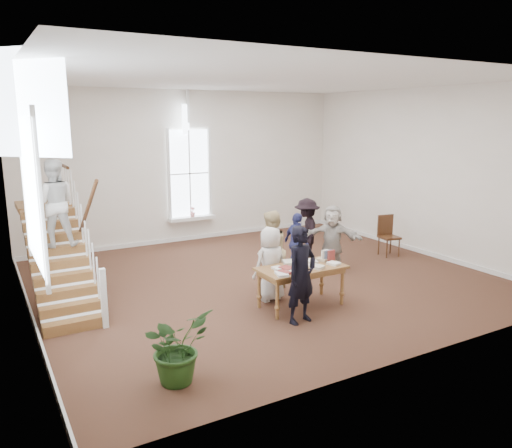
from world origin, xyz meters
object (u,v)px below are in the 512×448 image
woman_cluster_a (297,243)px  side_chair (387,233)px  person_yellow (270,251)px  floor_plant (177,346)px  woman_cluster_c (332,238)px  library_table (301,271)px  woman_cluster_b (307,232)px  police_officer (301,275)px  elderly_woman (270,264)px

woman_cluster_a → side_chair: size_ratio=1.34×
person_yellow → floor_plant: person_yellow is taller
person_yellow → woman_cluster_c: person_yellow is taller
library_table → floor_plant: floor_plant is taller
woman_cluster_c → floor_plant: 6.15m
woman_cluster_b → woman_cluster_c: (0.30, -0.65, -0.05)m
person_yellow → woman_cluster_a: person_yellow is taller
police_officer → side_chair: police_officer is taller
floor_plant → side_chair: 8.22m
person_yellow → library_table: bearing=61.7°
person_yellow → woman_cluster_b: bearing=-176.8°
floor_plant → woman_cluster_c: bearing=31.4°
library_table → woman_cluster_c: (2.06, 1.66, 0.08)m
person_yellow → woman_cluster_c: bearing=164.2°
library_table → woman_cluster_a: (1.16, 1.86, 0.01)m
woman_cluster_c → floor_plant: woman_cluster_c is taller
elderly_woman → person_yellow: size_ratio=0.88×
police_officer → woman_cluster_c: size_ratio=1.11×
police_officer → woman_cluster_c: bearing=31.0°
library_table → woman_cluster_b: (1.76, 2.31, 0.13)m
woman_cluster_a → woman_cluster_c: 0.92m
elderly_woman → woman_cluster_b: bearing=-145.4°
police_officer → person_yellow: police_officer is taller
woman_cluster_c → side_chair: 2.21m
woman_cluster_a → floor_plant: bearing=123.6°
elderly_woman → woman_cluster_c: (2.40, 1.06, 0.04)m
elderly_woman → floor_plant: bearing=32.6°
woman_cluster_a → side_chair: (3.07, 0.14, -0.12)m
side_chair → police_officer: bearing=-140.9°
library_table → floor_plant: bearing=-154.6°
police_officer → library_table: bearing=43.8°
library_table → woman_cluster_b: 2.90m
woman_cluster_b → side_chair: size_ratio=1.56×
woman_cluster_b → floor_plant: (-4.94, -3.85, -0.33)m
library_table → woman_cluster_c: size_ratio=1.08×
elderly_woman → woman_cluster_b: (2.10, 1.71, 0.09)m
person_yellow → police_officer: bearing=46.5°
person_yellow → woman_cluster_a: (1.20, 0.76, -0.14)m
woman_cluster_a → side_chair: 3.08m
floor_plant → woman_cluster_a: bearing=38.1°
elderly_woman → side_chair: 4.79m
woman_cluster_b → library_table: bearing=-9.0°
woman_cluster_b → woman_cluster_c: 0.72m
library_table → side_chair: side_chair is taller
woman_cluster_b → floor_plant: woman_cluster_b is taller
police_officer → elderly_woman: bearing=73.8°
elderly_woman → floor_plant: (-2.84, -2.14, -0.24)m
library_table → side_chair: size_ratio=1.58×
woman_cluster_b → side_chair: bearing=111.1°
police_officer → woman_cluster_a: police_officer is taller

